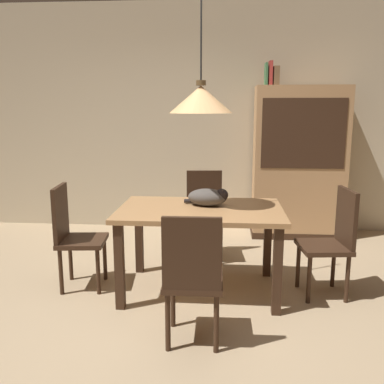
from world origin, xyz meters
name	(u,v)px	position (x,y,z in m)	size (l,w,h in m)	color
ground	(176,322)	(0.00, 0.00, 0.00)	(10.00, 10.00, 0.00)	tan
back_wall	(199,119)	(0.00, 2.65, 1.45)	(6.40, 0.10, 2.90)	beige
dining_table	(200,220)	(0.15, 0.58, 0.65)	(1.40, 0.90, 0.75)	#A87A4C
chair_left_side	(73,232)	(-0.98, 0.57, 0.51)	(0.44, 0.44, 0.93)	#382316
chair_near_front	(193,274)	(0.15, -0.30, 0.51)	(0.41, 0.41, 0.93)	#382316
chair_far_back	(204,211)	(0.14, 1.46, 0.51)	(0.44, 0.44, 0.93)	#382316
chair_right_side	(333,238)	(1.27, 0.59, 0.51)	(0.44, 0.44, 0.93)	#382316
cat_sleeping	(209,197)	(0.21, 0.68, 0.83)	(0.39, 0.26, 0.16)	#4C4742
pendant_lamp	(201,99)	(0.15, 0.58, 1.66)	(0.52, 0.52, 1.30)	#E0A86B
hutch_bookcase	(299,166)	(1.26, 2.32, 0.89)	(1.12, 0.45, 1.85)	tan
book_green_slim	(266,74)	(0.82, 2.32, 1.98)	(0.03, 0.20, 0.26)	#427A4C
book_red_tall	(270,74)	(0.87, 2.32, 1.99)	(0.04, 0.22, 0.28)	#B73833
book_brown_thick	(276,76)	(0.94, 2.32, 1.96)	(0.06, 0.24, 0.22)	brown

